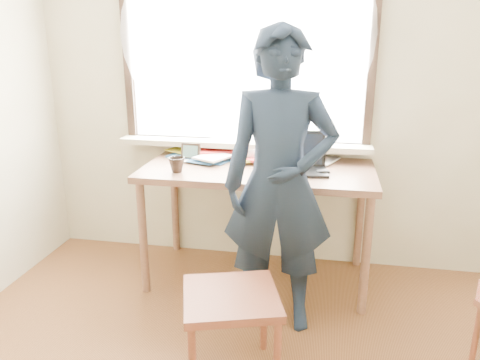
% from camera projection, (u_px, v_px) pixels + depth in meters
% --- Properties ---
extents(room_shell, '(3.52, 4.02, 2.61)m').
position_uv_depth(room_shell, '(205.00, 53.00, 1.60)').
color(room_shell, beige).
rests_on(room_shell, ground).
extents(desk, '(1.56, 0.78, 0.83)m').
position_uv_depth(desk, '(258.00, 179.00, 3.20)').
color(desk, brown).
rests_on(desk, ground).
extents(laptop, '(0.40, 0.34, 0.25)m').
position_uv_depth(laptop, '(299.00, 162.00, 3.09)').
color(laptop, black).
rests_on(laptop, desk).
extents(mug_white, '(0.17, 0.17, 0.10)m').
position_uv_depth(mug_white, '(249.00, 154.00, 3.32)').
color(mug_white, white).
rests_on(mug_white, desk).
extents(mug_dark, '(0.13, 0.13, 0.10)m').
position_uv_depth(mug_dark, '(177.00, 165.00, 3.05)').
color(mug_dark, black).
rests_on(mug_dark, desk).
extents(mouse, '(0.09, 0.07, 0.04)m').
position_uv_depth(mouse, '(323.00, 172.00, 3.00)').
color(mouse, black).
rests_on(mouse, desk).
extents(desk_clutter, '(0.82, 0.54, 0.05)m').
position_uv_depth(desk_clutter, '(216.00, 154.00, 3.42)').
color(desk_clutter, red).
rests_on(desk_clutter, desk).
extents(book_a, '(0.25, 0.29, 0.02)m').
position_uv_depth(book_a, '(201.00, 154.00, 3.47)').
color(book_a, white).
rests_on(book_a, desk).
extents(book_b, '(0.26, 0.30, 0.02)m').
position_uv_depth(book_b, '(311.00, 159.00, 3.36)').
color(book_b, white).
rests_on(book_b, desk).
extents(picture_frame, '(0.14, 0.02, 0.11)m').
position_uv_depth(picture_frame, '(191.00, 153.00, 3.34)').
color(picture_frame, black).
rests_on(picture_frame, desk).
extents(work_chair, '(0.57, 0.56, 0.47)m').
position_uv_depth(work_chair, '(231.00, 307.00, 2.32)').
color(work_chair, brown).
rests_on(work_chair, ground).
extents(person, '(0.67, 0.47, 1.76)m').
position_uv_depth(person, '(279.00, 184.00, 2.66)').
color(person, '#141F2F').
rests_on(person, ground).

